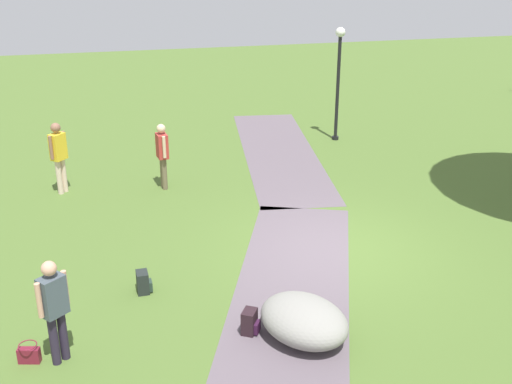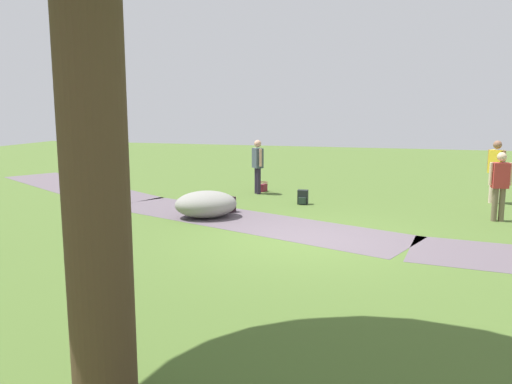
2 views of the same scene
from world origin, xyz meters
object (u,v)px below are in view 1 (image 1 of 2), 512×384
handbag_on_grass (29,354)px  woman_with_handbag (54,305)px  man_near_boulder (162,152)px  passerby_on_path (59,153)px  spare_backpack_on_lawn (143,282)px  backpack_by_boulder (250,322)px  lawn_boulder (304,320)px  lamp_post (339,72)px

handbag_on_grass → woman_with_handbag: bearing=81.8°
man_near_boulder → passerby_on_path: (-0.27, -2.43, 0.08)m
woman_with_handbag → handbag_on_grass: size_ratio=4.91×
spare_backpack_on_lawn → backpack_by_boulder: bearing=43.8°
handbag_on_grass → passerby_on_path: bearing=178.3°
lawn_boulder → backpack_by_boulder: (-0.33, -0.78, -0.13)m
lamp_post → passerby_on_path: (2.50, -7.91, -1.06)m
lawn_boulder → man_near_boulder: size_ratio=1.15×
lawn_boulder → spare_backpack_on_lawn: (-1.96, -2.34, -0.13)m
man_near_boulder → passerby_on_path: bearing=-96.4°
man_near_boulder → woman_with_handbag: bearing=-18.4°
lawn_boulder → handbag_on_grass: size_ratio=5.59×
backpack_by_boulder → woman_with_handbag: bearing=-89.0°
man_near_boulder → backpack_by_boulder: (6.47, 0.71, -0.76)m
passerby_on_path → spare_backpack_on_lawn: passerby_on_path is taller
woman_with_handbag → man_near_boulder: (-6.52, 2.17, -0.02)m
lawn_boulder → woman_with_handbag: woman_with_handbag is taller
handbag_on_grass → spare_backpack_on_lawn: 2.40m
lawn_boulder → woman_with_handbag: bearing=-94.5°
woman_with_handbag → lamp_post: bearing=140.5°
lawn_boulder → passerby_on_path: (-7.08, -3.92, 0.70)m
lamp_post → passerby_on_path: 8.36m
woman_with_handbag → passerby_on_path: bearing=-177.8°
woman_with_handbag → passerby_on_path: 6.80m
lamp_post → lawn_boulder: lamp_post is taller
lamp_post → lawn_boulder: (9.57, -3.99, -1.76)m
lawn_boulder → man_near_boulder: bearing=-167.6°
man_near_boulder → lamp_post: bearing=116.8°
backpack_by_boulder → spare_backpack_on_lawn: same height
backpack_by_boulder → spare_backpack_on_lawn: (-1.63, -1.56, 0.00)m
lamp_post → backpack_by_boulder: lamp_post is taller
backpack_by_boulder → spare_backpack_on_lawn: bearing=-136.2°
man_near_boulder → spare_backpack_on_lawn: bearing=-9.9°
woman_with_handbag → spare_backpack_on_lawn: 2.27m
lamp_post → handbag_on_grass: bearing=-41.3°
lawn_boulder → backpack_by_boulder: size_ratio=4.74×
passerby_on_path → lamp_post: bearing=107.5°
woman_with_handbag → backpack_by_boulder: (-0.05, 2.89, -0.77)m
backpack_by_boulder → man_near_boulder: bearing=-173.7°
woman_with_handbag → man_near_boulder: size_ratio=1.01×
man_near_boulder → backpack_by_boulder: size_ratio=4.10×
lawn_boulder → passerby_on_path: size_ratio=1.08×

